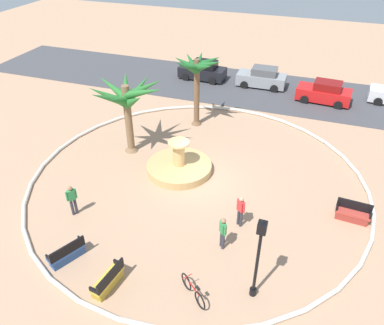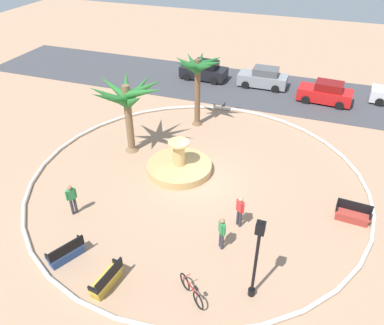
# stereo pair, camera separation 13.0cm
# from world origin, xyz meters

# --- Properties ---
(ground_plane) EXTENTS (80.00, 80.00, 0.00)m
(ground_plane) POSITION_xyz_m (0.00, 0.00, 0.00)
(ground_plane) COLOR tan
(plaza_curb) EXTENTS (18.37, 18.37, 0.20)m
(plaza_curb) POSITION_xyz_m (0.00, 0.00, 0.10)
(plaza_curb) COLOR silver
(plaza_curb) RESTS_ON ground
(street_asphalt) EXTENTS (48.00, 8.00, 0.03)m
(street_asphalt) POSITION_xyz_m (0.00, 13.59, 0.01)
(street_asphalt) COLOR #424247
(street_asphalt) RESTS_ON ground
(fountain) EXTENTS (3.71, 3.71, 1.94)m
(fountain) POSITION_xyz_m (-1.29, 0.51, 0.29)
(fountain) COLOR tan
(fountain) RESTS_ON ground
(palm_tree_near_fountain) EXTENTS (4.46, 4.29, 4.56)m
(palm_tree_near_fountain) POSITION_xyz_m (-4.86, 1.57, 3.49)
(palm_tree_near_fountain) COLOR brown
(palm_tree_near_fountain) RESTS_ON ground
(palm_tree_by_curb) EXTENTS (3.21, 3.20, 4.87)m
(palm_tree_by_curb) POSITION_xyz_m (-2.18, 6.18, 3.81)
(palm_tree_by_curb) COLOR brown
(palm_tree_by_curb) RESTS_ON ground
(bench_east) EXTENTS (1.14, 1.66, 1.00)m
(bench_east) POSITION_xyz_m (-3.42, -7.23, 0.35)
(bench_east) COLOR #335BA8
(bench_east) RESTS_ON ground
(bench_west) EXTENTS (1.63, 0.61, 1.00)m
(bench_west) POSITION_xyz_m (8.03, -0.54, 0.35)
(bench_west) COLOR #B73D33
(bench_west) RESTS_ON ground
(bench_north) EXTENTS (0.71, 1.65, 1.00)m
(bench_north) POSITION_xyz_m (-1.06, -7.88, 0.35)
(bench_north) COLOR gold
(bench_north) RESTS_ON ground
(lamppost) EXTENTS (0.32, 0.32, 3.93)m
(lamppost) POSITION_xyz_m (4.41, -6.31, 2.31)
(lamppost) COLOR black
(lamppost) RESTS_ON ground
(bicycle_red_frame) EXTENTS (1.37, 1.14, 0.94)m
(bicycle_red_frame) POSITION_xyz_m (2.25, -7.21, 0.38)
(bicycle_red_frame) COLOR black
(bicycle_red_frame) RESTS_ON ground
(person_cyclist_helmet) EXTENTS (0.37, 0.43, 1.68)m
(person_cyclist_helmet) POSITION_xyz_m (2.61, -4.33, 0.94)
(person_cyclist_helmet) COLOR #33333D
(person_cyclist_helmet) RESTS_ON ground
(person_cyclist_photo) EXTENTS (0.44, 0.36, 1.69)m
(person_cyclist_photo) POSITION_xyz_m (3.00, -2.70, 0.95)
(person_cyclist_photo) COLOR #33333D
(person_cyclist_photo) RESTS_ON ground
(person_pedestrian_stroll) EXTENTS (0.36, 0.45, 1.70)m
(person_pedestrian_stroll) POSITION_xyz_m (-4.81, -4.62, 0.95)
(person_pedestrian_stroll) COLOR #33333D
(person_pedestrian_stroll) RESTS_ON ground
(parked_car_leftmost) EXTENTS (4.07, 2.05, 1.67)m
(parked_car_leftmost) POSITION_xyz_m (-4.35, 14.18, 0.78)
(parked_car_leftmost) COLOR black
(parked_car_leftmost) RESTS_ON ground
(parked_car_second) EXTENTS (4.01, 1.94, 1.67)m
(parked_car_second) POSITION_xyz_m (0.81, 14.25, 0.78)
(parked_car_second) COLOR gray
(parked_car_second) RESTS_ON ground
(parked_car_third) EXTENTS (4.12, 2.16, 1.67)m
(parked_car_third) POSITION_xyz_m (5.89, 12.85, 0.78)
(parked_car_third) COLOR red
(parked_car_third) RESTS_ON ground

